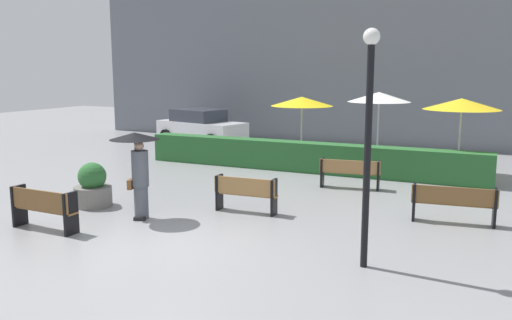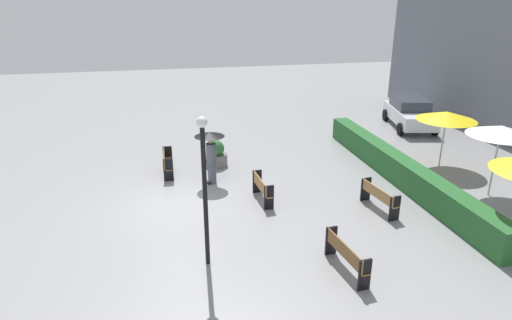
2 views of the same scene
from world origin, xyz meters
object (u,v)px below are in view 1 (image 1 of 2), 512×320
at_px(bench_back_row, 350,171).
at_px(lamp_post, 368,125).
at_px(bench_near_left, 43,206).
at_px(pedestrian_with_umbrella, 138,160).
at_px(bench_mid_center, 246,192).
at_px(planter_pot, 93,188).
at_px(parked_car, 201,126).
at_px(patio_umbrella_yellow, 302,101).
at_px(patio_umbrella_yellow_far, 462,104).
at_px(patio_umbrella_white, 379,97).
at_px(bench_far_right, 454,201).

distance_m(bench_back_row, lamp_post, 6.50).
xyz_separation_m(bench_near_left, pedestrian_with_umbrella, (1.27, 1.61, 0.84)).
distance_m(bench_mid_center, lamp_post, 4.57).
height_order(pedestrian_with_umbrella, planter_pot, pedestrian_with_umbrella).
xyz_separation_m(pedestrian_with_umbrella, lamp_post, (5.40, -0.79, 1.10)).
bearing_deg(bench_near_left, parked_car, 106.85).
height_order(bench_back_row, patio_umbrella_yellow, patio_umbrella_yellow).
height_order(bench_mid_center, pedestrian_with_umbrella, pedestrian_with_umbrella).
relative_size(bench_near_left, bench_mid_center, 1.06).
height_order(planter_pot, patio_umbrella_yellow_far, patio_umbrella_yellow_far).
bearing_deg(bench_mid_center, parked_car, 126.01).
bearing_deg(patio_umbrella_yellow, bench_mid_center, -78.88).
relative_size(pedestrian_with_umbrella, patio_umbrella_white, 0.77).
bearing_deg(pedestrian_with_umbrella, patio_umbrella_yellow_far, 53.35).
height_order(bench_back_row, patio_umbrella_yellow_far, patio_umbrella_yellow_far).
relative_size(bench_far_right, bench_mid_center, 1.17).
height_order(patio_umbrella_yellow, patio_umbrella_white, patio_umbrella_white).
bearing_deg(bench_near_left, lamp_post, 7.02).
distance_m(planter_pot, patio_umbrella_yellow_far, 11.31).
relative_size(bench_far_right, pedestrian_with_umbrella, 0.91).
height_order(bench_mid_center, parked_car, parked_car).
bearing_deg(planter_pot, patio_umbrella_white, 61.03).
distance_m(bench_near_left, patio_umbrella_white, 12.21).
bearing_deg(parked_car, planter_pot, -72.47).
bearing_deg(bench_far_right, bench_near_left, -151.55).
distance_m(bench_near_left, patio_umbrella_yellow_far, 12.51).
bearing_deg(bench_far_right, patio_umbrella_white, 115.09).
bearing_deg(patio_umbrella_yellow, bench_back_row, -54.65).
relative_size(bench_far_right, lamp_post, 0.45).
xyz_separation_m(pedestrian_with_umbrella, parked_car, (-5.21, 11.38, -0.55)).
height_order(bench_mid_center, patio_umbrella_yellow_far, patio_umbrella_yellow_far).
distance_m(bench_back_row, parked_car, 10.75).
bearing_deg(patio_umbrella_white, pedestrian_with_umbrella, -109.10).
bearing_deg(pedestrian_with_umbrella, planter_pot, 166.38).
distance_m(bench_mid_center, parked_car, 12.22).
relative_size(patio_umbrella_yellow_far, parked_car, 0.55).
bearing_deg(bench_near_left, planter_pot, 103.10).
bearing_deg(bench_mid_center, patio_umbrella_white, 80.61).
distance_m(bench_far_right, pedestrian_with_umbrella, 7.11).
bearing_deg(patio_umbrella_white, patio_umbrella_yellow_far, -23.70).
distance_m(patio_umbrella_white, parked_car, 8.85).
bearing_deg(parked_car, bench_mid_center, -53.99).
height_order(patio_umbrella_white, parked_car, patio_umbrella_white).
height_order(bench_near_left, planter_pot, planter_pot).
relative_size(patio_umbrella_white, patio_umbrella_yellow_far, 1.04).
relative_size(planter_pot, patio_umbrella_yellow_far, 0.45).
bearing_deg(lamp_post, bench_near_left, -172.98).
xyz_separation_m(patio_umbrella_yellow, patio_umbrella_yellow_far, (5.77, -1.22, 0.13)).
bearing_deg(bench_back_row, planter_pot, -138.35).
bearing_deg(patio_umbrella_yellow, planter_pot, -103.29).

